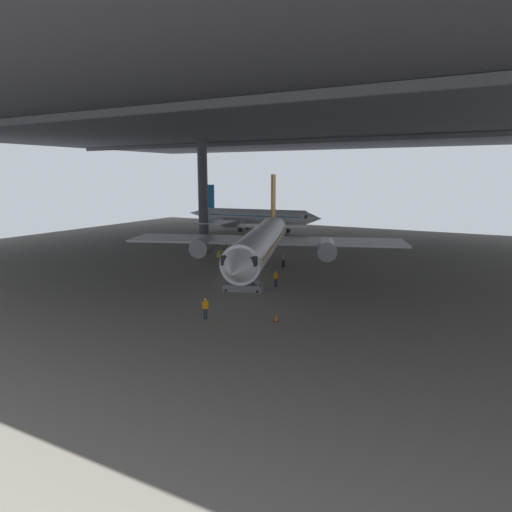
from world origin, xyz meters
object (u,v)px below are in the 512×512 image
at_px(airplane_distant, 251,216).
at_px(baggage_tug, 221,254).
at_px(traffic_cone_orange, 276,318).
at_px(crew_worker_by_stairs, 276,278).
at_px(crew_worker_near_nose, 205,307).
at_px(airplane_main, 262,242).
at_px(boarding_stairs, 242,283).

height_order(airplane_distant, baggage_tug, airplane_distant).
height_order(airplane_distant, traffic_cone_orange, airplane_distant).
distance_m(crew_worker_by_stairs, traffic_cone_orange, 11.21).
bearing_deg(crew_worker_near_nose, crew_worker_by_stairs, 88.72).
distance_m(airplane_main, crew_worker_by_stairs, 8.78).
bearing_deg(boarding_stairs, traffic_cone_orange, -44.33).
xyz_separation_m(airplane_main, boarding_stairs, (2.90, -9.68, -2.71)).
bearing_deg(baggage_tug, traffic_cone_orange, -48.50).
bearing_deg(airplane_distant, traffic_cone_orange, -58.92).
distance_m(crew_worker_near_nose, airplane_distant, 57.03).
relative_size(crew_worker_by_stairs, airplane_distant, 0.06).
relative_size(airplane_main, baggage_tug, 14.07).
relative_size(boarding_stairs, crew_worker_near_nose, 2.65).
xyz_separation_m(boarding_stairs, traffic_cone_orange, (7.18, -7.02, -0.44)).
distance_m(boarding_stairs, airplane_distant, 47.95).
xyz_separation_m(crew_worker_by_stairs, baggage_tug, (-13.77, 11.12, -0.44)).
height_order(airplane_main, boarding_stairs, airplane_main).
xyz_separation_m(boarding_stairs, baggage_tug, (-11.53, 14.13, -0.20)).
xyz_separation_m(crew_worker_by_stairs, airplane_distant, (-24.77, 39.25, 2.09)).
distance_m(crew_worker_near_nose, baggage_tug, 26.96).
distance_m(crew_worker_near_nose, crew_worker_by_stairs, 12.22).
distance_m(airplane_main, traffic_cone_orange, 19.76).
xyz_separation_m(boarding_stairs, airplane_distant, (-22.52, 42.27, 2.32)).
bearing_deg(boarding_stairs, airplane_distant, 118.05).
bearing_deg(baggage_tug, boarding_stairs, -50.80).
relative_size(airplane_main, crew_worker_by_stairs, 20.88).
height_order(traffic_cone_orange, baggage_tug, baggage_tug).
relative_size(boarding_stairs, baggage_tug, 1.85).
bearing_deg(crew_worker_by_stairs, traffic_cone_orange, -63.78).
bearing_deg(airplane_distant, airplane_main, -58.94).
xyz_separation_m(traffic_cone_orange, baggage_tug, (-18.71, 21.15, 0.23)).
xyz_separation_m(boarding_stairs, crew_worker_near_nose, (1.97, -9.20, 0.28)).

